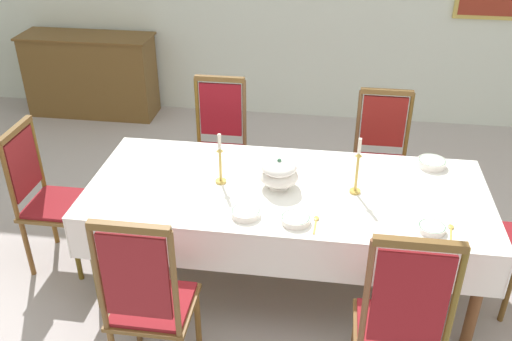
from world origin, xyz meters
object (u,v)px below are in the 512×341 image
Objects in this scene: sideboard at (91,75)px; bowl_far_right at (246,212)px; candlestick_east at (357,171)px; chair_head_west at (47,195)px; spoon_primary at (451,229)px; spoon_secondary at (316,221)px; soup_tureen at (279,173)px; bowl_near_left at (432,228)px; bowl_near_right at (296,219)px; chair_north_b at (381,156)px; chair_south_b at (400,324)px; candlestick_west at (220,163)px; dining_table at (287,197)px; chair_south_a at (148,300)px; chair_north_a at (219,143)px; bowl_far_left at (432,163)px.

bowl_far_right is at bearing 127.15° from sideboard.
chair_head_west is at bearing -180.00° from candlestick_east.
spoon_secondary is (-0.77, -0.03, 0.00)m from spoon_primary.
bowl_near_left is at bearing -21.23° from soup_tureen.
chair_north_b is at bearing 66.30° from bowl_near_right.
chair_south_b reaches higher than candlestick_west.
sideboard is (-2.51, 2.95, -0.34)m from bowl_near_right.
chair_north_b reaches higher than spoon_secondary.
bowl_near_left is at bearing -15.35° from candlestick_west.
dining_table is 0.40m from bowl_near_right.
spoon_secondary is (0.84, 0.58, 0.19)m from chair_south_a.
chair_north_a reaches higher than bowl_near_left.
chair_head_west is (-2.33, 0.94, -0.05)m from chair_south_b.
chair_north_b reaches higher than soup_tureen.
bowl_far_right is at bearing -151.20° from candlestick_east.
bowl_far_left is at bearing 22.48° from soup_tureen.
bowl_far_left is at bearing 119.34° from chair_north_b.
candlestick_east reaches higher than chair_north_a.
chair_south_a is (-0.64, -0.94, -0.11)m from dining_table.
spoon_primary is (1.18, 0.03, -0.02)m from bowl_far_right.
bowl_far_left is at bearing 99.00° from chair_head_west.
chair_north_a is 1.02m from candlestick_west.
bowl_near_right is (0.09, -0.38, 0.10)m from dining_table.
chair_north_b is at bearing 112.83° from spoon_primary.
spoon_secondary is at bearing 123.34° from chair_north_a.
soup_tureen is at bearing 171.28° from spoon_primary.
soup_tureen is 0.49m from candlestick_east.
chair_head_west is at bearing -171.00° from bowl_far_left.
bowl_far_left is (0.29, 1.35, 0.19)m from chair_south_b.
chair_north_a is at bearing 124.85° from chair_south_b.
sideboard is at bearing 127.81° from candlestick_west.
chair_head_west is at bearing 21.74° from chair_north_b.
chair_north_b is 1.38m from spoon_secondary.
candlestick_west reaches higher than bowl_far_left.
chair_north_a reaches higher than dining_table.
spoon_secondary is (0.26, -0.35, -0.09)m from soup_tureen.
chair_south_a is at bearing -142.60° from bowl_near_right.
chair_south_b is at bearing 131.32° from sideboard.
sideboard reaches higher than bowl_far_right.
bowl_far_left is 0.74m from spoon_primary.
bowl_far_left is (0.29, -0.51, 0.24)m from chair_north_b.
spoon_primary is (0.11, 0.03, -0.01)m from bowl_near_left.
candlestick_east reaches higher than bowl_near_right.
chair_head_west is 2.13m from candlestick_east.
candlestick_east reaches higher than candlestick_west.
chair_south_a is at bearing -150.25° from spoon_primary.
chair_north_a is at bearing 151.04° from spoon_primary.
dining_table is 10.14× the size of soup_tureen.
chair_south_b is 1.02m from candlestick_east.
spoon_secondary is 3.95m from sideboard.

